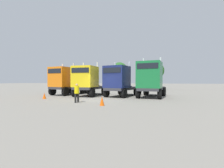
{
  "coord_description": "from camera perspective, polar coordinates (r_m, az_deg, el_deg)",
  "views": [
    {
      "loc": [
        5.33,
        -15.21,
        1.85
      ],
      "look_at": [
        0.4,
        4.87,
        1.45
      ],
      "focal_mm": 26.11,
      "sensor_mm": 36.0,
      "label": 1
    }
  ],
  "objects": [
    {
      "name": "semi_truck_yellow",
      "position": [
        19.84,
        -8.49,
        1.17
      ],
      "size": [
        2.84,
        6.41,
        4.14
      ],
      "rotation": [
        0.0,
        0.0,
        -1.62
      ],
      "color": "#333338",
      "rests_on": "ground"
    },
    {
      "name": "traffic_cone_near",
      "position": [
        18.14,
        -22.61,
        -3.84
      ],
      "size": [
        0.36,
        0.36,
        0.62
      ],
      "primitive_type": "cone",
      "color": "#F2590C",
      "rests_on": "ground"
    },
    {
      "name": "oak_far_left",
      "position": [
        40.35,
        0.24,
        3.57
      ],
      "size": [
        3.8,
        3.8,
        5.49
      ],
      "color": "#4C3823",
      "rests_on": "ground"
    },
    {
      "name": "traffic_cone_mid",
      "position": [
        12.23,
        -3.52,
        -5.96
      ],
      "size": [
        0.36,
        0.36,
        0.69
      ],
      "primitive_type": "cone",
      "color": "#F2590C",
      "rests_on": "ground"
    },
    {
      "name": "semi_truck_navy",
      "position": [
        18.89,
        2.61,
        1.06
      ],
      "size": [
        3.97,
        6.46,
        4.11
      ],
      "rotation": [
        0.0,
        0.0,
        -1.83
      ],
      "color": "#333338",
      "rests_on": "ground"
    },
    {
      "name": "semi_truck_orange",
      "position": [
        22.19,
        -16.23,
        1.09
      ],
      "size": [
        3.72,
        6.23,
        4.18
      ],
      "rotation": [
        0.0,
        0.0,
        -1.79
      ],
      "color": "#333338",
      "rests_on": "ground"
    },
    {
      "name": "visitor_in_hivis",
      "position": [
        14.13,
        -12.23,
        -2.65
      ],
      "size": [
        0.54,
        0.54,
        1.61
      ],
      "rotation": [
        0.0,
        0.0,
        2.68
      ],
      "color": "black",
      "rests_on": "ground"
    },
    {
      "name": "ground",
      "position": [
        16.22,
        -5.5,
        -5.44
      ],
      "size": [
        200.0,
        200.0,
        0.0
      ],
      "primitive_type": "plane",
      "color": "gray"
    },
    {
      "name": "semi_truck_green",
      "position": [
        18.29,
        13.34,
        1.6
      ],
      "size": [
        3.48,
        6.58,
        4.46
      ],
      "rotation": [
        0.0,
        0.0,
        -1.73
      ],
      "color": "#333338",
      "rests_on": "ground"
    },
    {
      "name": "oak_far_centre",
      "position": [
        36.73,
        2.62,
        4.73
      ],
      "size": [
        3.65,
        3.65,
        6.01
      ],
      "color": "#4C3823",
      "rests_on": "ground"
    },
    {
      "name": "oak_far_right",
      "position": [
        35.82,
        15.02,
        4.52
      ],
      "size": [
        3.57,
        3.57,
        5.8
      ],
      "color": "#4C3823",
      "rests_on": "ground"
    }
  ]
}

